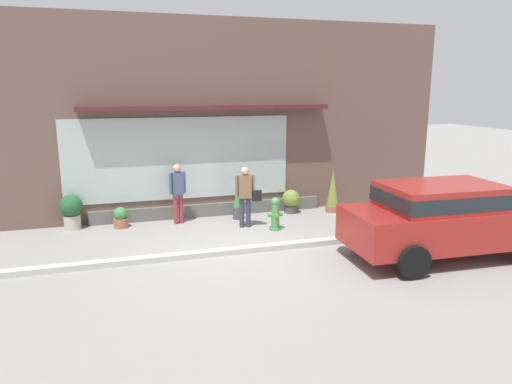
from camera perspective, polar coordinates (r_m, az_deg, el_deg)
The scene contains 12 objects.
ground_plane at distance 10.54m, azimuth -2.42°, elevation -7.03°, with size 60.00×60.00×0.00m, color gray.
curb_strip at distance 10.34m, azimuth -2.15°, elevation -7.08°, with size 14.00×0.24×0.12m, color #B2B2AD.
storefront at distance 13.07m, azimuth -6.08°, elevation 8.55°, with size 14.00×0.81×5.37m.
fire_hydrant at distance 11.87m, azimuth 2.38°, elevation -2.64°, with size 0.38×0.34×0.84m.
pedestrian_with_handbag at distance 11.97m, azimuth -1.24°, elevation -0.06°, with size 0.67×0.26×1.58m.
pedestrian_passerby at distance 12.46m, azimuth -9.49°, elevation 0.31°, with size 0.45×0.27×1.60m.
parked_car_red at distance 10.59m, azimuth 22.07°, elevation -2.69°, with size 4.42×2.06×1.60m.
potted_plant_low_front at distance 12.58m, azimuth -16.12°, elevation -3.02°, with size 0.37×0.37×0.54m.
potted_plant_by_entrance at distance 13.50m, azimuth 4.27°, elevation -0.99°, with size 0.50×0.50×0.68m.
potted_plant_corner_tall at distance 12.85m, azimuth -2.19°, elevation -1.38°, with size 0.29×0.29×0.92m.
potted_plant_trailing_edge at distance 13.73m, azimuth 9.29°, elevation 0.07°, with size 0.38×0.38×1.24m.
potted_plant_doorstep at distance 12.81m, azimuth -21.51°, elevation -2.04°, with size 0.57×0.57×0.89m.
Camera 1 is at (-2.43, -9.63, 3.53)m, focal length 32.93 mm.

